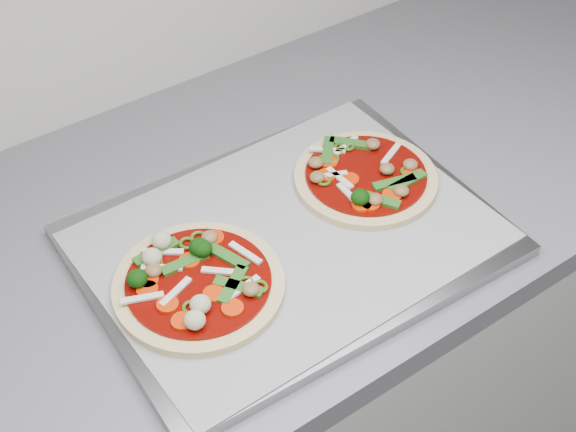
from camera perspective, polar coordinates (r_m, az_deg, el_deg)
baking_tray at (r=0.99m, az=0.08°, el=-1.76°), size 0.50×0.38×0.02m
parchment at (r=0.98m, az=0.08°, el=-1.40°), size 0.48×0.35×0.00m
pizza_left at (r=0.92m, az=-6.53°, el=-4.65°), size 0.22×0.22×0.03m
pizza_right at (r=1.05m, az=5.51°, el=2.77°), size 0.19×0.19×0.03m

